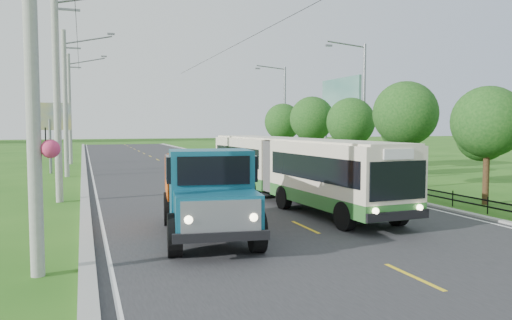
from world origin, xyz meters
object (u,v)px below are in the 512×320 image
tree_fifth (312,121)px  streetlight_mid (362,105)px  planter_mid (334,174)px  tree_second (486,126)px  tree_back (283,124)px  pole_nearest (34,65)px  pole_mid (66,103)px  planter_near (408,189)px  streetlight_far (283,111)px  tree_third (405,117)px  tree_fourth (350,125)px  planter_far (288,165)px  billboard_right (340,103)px  bus (292,165)px  dump_truck (207,187)px  pole_near (58,91)px  pole_far (70,108)px  billboard_left (50,121)px

tree_fifth → streetlight_mid: streetlight_mid is taller
streetlight_mid → planter_mid: streetlight_mid is taller
tree_second → tree_back: (0.00, 24.00, 0.13)m
pole_nearest → pole_mid: (-0.02, 24.00, 0.16)m
tree_second → tree_fifth: 18.00m
planter_near → streetlight_far: bearing=84.7°
pole_nearest → tree_third: size_ratio=1.67×
pole_nearest → planter_near: bearing=28.1°
planter_mid → tree_fourth: bearing=6.4°
pole_nearest → tree_fourth: size_ratio=1.85×
tree_third → planter_far: (-1.26, 13.86, -3.70)m
tree_second → tree_fourth: (0.00, 12.00, 0.07)m
tree_fifth → streetlight_mid: bearing=-82.7°
tree_second → billboard_right: billboard_right is taller
bus → pole_nearest: bearing=-144.0°
bus → dump_truck: bus is taller
planter_mid → billboard_right: bearing=58.3°
pole_near → bus: pole_near is taller
pole_far → tree_fifth: size_ratio=1.72×
pole_mid → planter_near: size_ratio=14.93×
pole_nearest → planter_near: size_ratio=14.93×
streetlight_mid → dump_truck: 20.30m
billboard_right → planter_mid: bearing=-121.7°
pole_mid → tree_fourth: pole_mid is taller
tree_third → billboard_right: size_ratio=0.82×
planter_mid → billboard_left: 20.99m
streetlight_far → planter_near: streetlight_far is taller
tree_back → tree_third: bearing=-90.0°
pole_far → planter_mid: bearing=-48.4°
streetlight_far → planter_mid: size_ratio=13.54×
pole_far → streetlight_mid: bearing=-45.1°
planter_mid → billboard_left: (-18.10, 10.00, 3.58)m
pole_far → billboard_left: (-1.24, -9.00, -1.23)m
tree_third → planter_mid: tree_third is taller
tree_second → tree_fourth: 12.00m
pole_near → planter_far: (16.86, 13.00, -4.81)m
pole_mid → tree_third: 22.25m
tree_third → planter_near: bearing=-120.4°
billboard_right → streetlight_mid: bearing=-105.4°
pole_mid → tree_back: bearing=15.8°
tree_third → dump_truck: size_ratio=0.86×
tree_third → planter_far: size_ratio=8.96×
streetlight_mid → billboard_left: (-20.14, 10.00, -1.04)m
pole_near → planter_mid: bearing=16.5°
streetlight_far → planter_near: (-2.04, -22.00, -4.62)m
billboard_right → dump_truck: billboard_right is taller
planter_far → dump_truck: bearing=-118.6°
pole_nearest → tree_back: pole_nearest is taller
pole_mid → streetlight_mid: size_ratio=1.10×
pole_nearest → billboard_left: 27.05m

